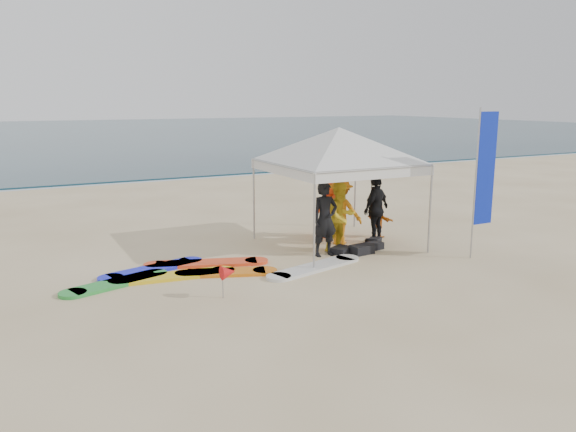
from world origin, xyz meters
The scene contains 14 objects.
ground centered at (0.00, 0.00, 0.00)m, with size 120.00×120.00×0.00m, color beige.
ocean centered at (0.00, 60.00, 0.04)m, with size 160.00×84.00×0.08m, color #0C2633.
shoreline_foam centered at (0.00, 18.20, 0.00)m, with size 160.00×1.20×0.01m, color silver.
person_black_a centered at (1.63, 3.10, 0.91)m, with size 0.66×0.44×1.82m, color black.
person_yellow centered at (2.19, 3.26, 0.88)m, with size 0.86×0.67×1.76m, color yellow.
person_orange_a centered at (2.58, 3.91, 0.88)m, with size 1.14×0.65×1.76m, color orange.
person_black_b centered at (3.50, 3.59, 0.90)m, with size 1.06×0.44×1.80m, color black.
person_orange_b centered at (2.73, 4.70, 0.81)m, with size 0.79×0.52×1.62m, color #FD4C16.
person_seated centered at (3.94, 4.07, 0.47)m, with size 0.87×0.28×0.94m, color #CE6412.
canopy_tent centered at (2.43, 3.79, 3.05)m, with size 4.65×4.65×3.50m.
feather_flag centered at (4.91, 1.29, 2.11)m, with size 0.60×0.04×3.58m.
marker_pennant centered at (-1.54, 1.41, 0.49)m, with size 0.28×0.28×0.64m.
gear_pile centered at (2.65, 3.01, 0.10)m, with size 1.75×0.96×0.22m.
surfboard_spread centered at (-1.51, 3.13, 0.04)m, with size 6.27×2.60×0.07m.
Camera 1 is at (-5.24, -8.28, 3.74)m, focal length 35.00 mm.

